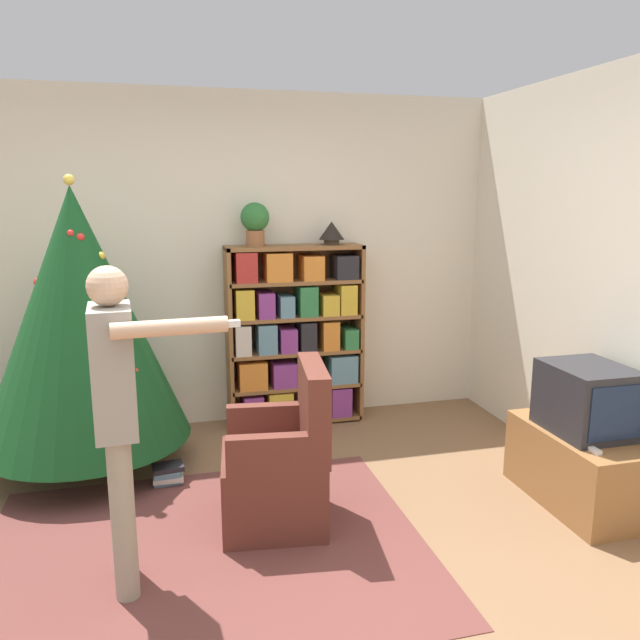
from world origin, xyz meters
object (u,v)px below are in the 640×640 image
Objects in this scene: bookshelf at (294,337)px; armchair at (280,469)px; standing_person at (118,405)px; television at (587,399)px; potted_plant at (255,221)px; table_lamp at (332,232)px; christmas_tree at (80,317)px.

armchair is at bearing -105.02° from bookshelf.
standing_person reaches higher than bookshelf.
bookshelf is at bearing 171.89° from armchair.
potted_plant is (-1.67, 1.76, 0.97)m from television.
potted_plant is at bearing 150.49° from standing_person.
armchair is 2.02m from potted_plant.
table_lamp is at bearing 0.00° from potted_plant.
bookshelf reaches higher than television.
television is at bearing 89.92° from armchair.
table_lamp is (0.31, 0.01, 0.83)m from bookshelf.
television is 2.24m from table_lamp.
standing_person is 2.26m from potted_plant.
bookshelf is 4.36× the size of potted_plant.
television is 1.83m from armchair.
potted_plant is at bearing -180.00° from table_lamp.
standing_person is at bearing -176.18° from television.
christmas_tree is 1.97m from table_lamp.
standing_person is at bearing -128.36° from table_lamp.
table_lamp is at bearing 15.79° from christmas_tree.
christmas_tree reaches higher than television.
christmas_tree is 1.46m from potted_plant.
television is at bearing -58.63° from table_lamp.
standing_person is 2.54m from table_lamp.
armchair is 1.07m from standing_person.
television is 3.18m from christmas_tree.
bookshelf is at bearing 18.44° from christmas_tree.
potted_plant is (1.23, 0.52, 0.58)m from christmas_tree.
television is 1.54× the size of potted_plant.
table_lamp is (1.83, 0.52, 0.49)m from christmas_tree.
armchair is at bearing 173.01° from television.
christmas_tree is at bearing -171.66° from standing_person.
armchair is (-0.41, -1.53, -0.39)m from bookshelf.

